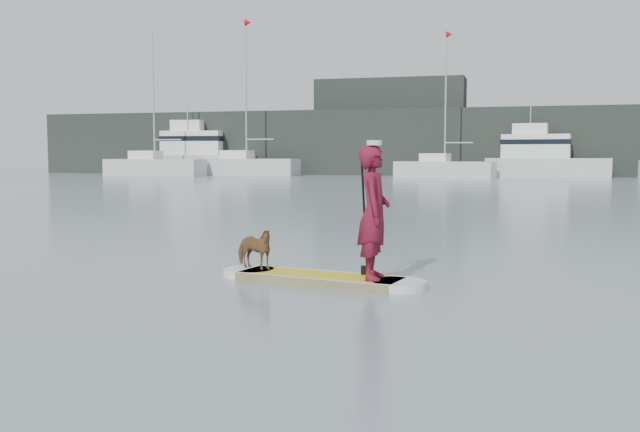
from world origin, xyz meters
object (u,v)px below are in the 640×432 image
(paddleboard, at_px, (320,278))
(sailboat_a, at_px, (154,166))
(motor_yacht_b, at_px, (199,154))
(sailboat_d, at_px, (444,168))
(dog, at_px, (254,249))
(sailboat_b, at_px, (246,165))
(motor_yacht_a, at_px, (542,158))
(paddler, at_px, (374,213))

(paddleboard, height_order, sailboat_a, sailboat_a)
(motor_yacht_b, bearing_deg, sailboat_a, -112.70)
(paddleboard, distance_m, sailboat_a, 54.56)
(sailboat_a, xyz_separation_m, sailboat_d, (25.22, 1.68, -0.05))
(dog, height_order, sailboat_b, sailboat_b)
(paddleboard, bearing_deg, sailboat_a, 131.54)
(sailboat_a, bearing_deg, motor_yacht_a, 7.18)
(dog, height_order, sailboat_d, sailboat_d)
(sailboat_b, bearing_deg, sailboat_a, -155.25)
(paddler, xyz_separation_m, sailboat_b, (-21.60, 50.11, -0.12))
(paddleboard, xyz_separation_m, paddler, (0.85, -0.16, 1.02))
(paddleboard, distance_m, sailboat_d, 48.49)
(dog, relative_size, sailboat_d, 0.07)
(sailboat_d, xyz_separation_m, motor_yacht_a, (7.75, 2.88, 0.81))
(sailboat_a, relative_size, motor_yacht_a, 1.26)
(sailboat_a, distance_m, motor_yacht_b, 6.28)
(paddleboard, relative_size, sailboat_b, 0.24)
(motor_yacht_b, bearing_deg, motor_yacht_a, -10.94)
(paddleboard, height_order, sailboat_b, sailboat_b)
(paddler, relative_size, dog, 2.51)
(dog, relative_size, sailboat_b, 0.06)
(paddleboard, bearing_deg, motor_yacht_a, 95.11)
(dog, distance_m, motor_yacht_b, 58.39)
(sailboat_d, distance_m, motor_yacht_a, 8.30)
(paddler, distance_m, sailboat_d, 48.70)
(paddler, bearing_deg, sailboat_d, -2.72)
(paddleboard, bearing_deg, paddler, 0.00)
(sailboat_a, bearing_deg, paddleboard, -59.60)
(motor_yacht_b, bearing_deg, dog, -72.42)
(sailboat_d, bearing_deg, sailboat_a, -167.16)
(sailboat_b, relative_size, motor_yacht_a, 1.38)
(sailboat_b, xyz_separation_m, sailboat_d, (17.81, -1.55, -0.12))
(paddleboard, relative_size, sailboat_a, 0.26)
(motor_yacht_b, bearing_deg, sailboat_d, -18.66)
(dog, xyz_separation_m, sailboat_b, (-19.62, 49.74, 0.52))
(dog, bearing_deg, motor_yacht_a, 13.45)
(motor_yacht_a, bearing_deg, paddler, -88.36)
(sailboat_d, bearing_deg, motor_yacht_b, 178.69)
(paddler, bearing_deg, motor_yacht_b, 20.26)
(sailboat_d, bearing_deg, paddleboard, -77.48)
(sailboat_a, relative_size, sailboat_b, 0.91)
(sailboat_d, distance_m, motor_yacht_b, 24.10)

